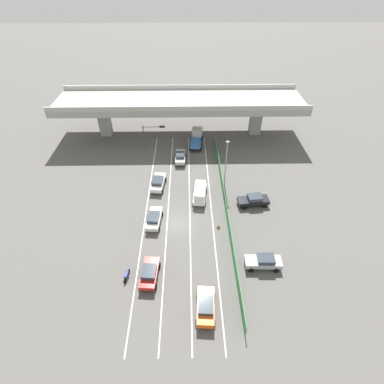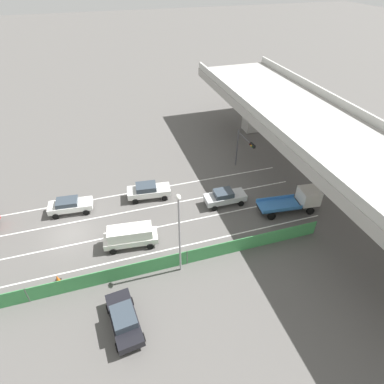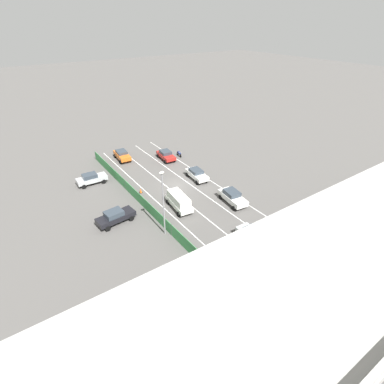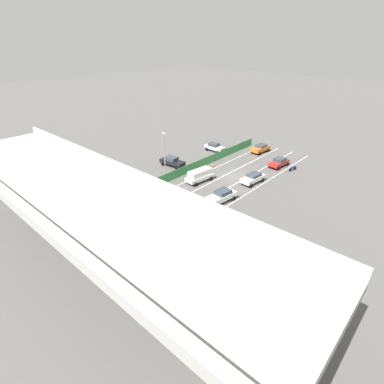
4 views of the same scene
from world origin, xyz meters
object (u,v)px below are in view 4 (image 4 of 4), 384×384
Objects in this scene: car_van_white at (200,175)px; street_lamp at (165,153)px; car_sedan_white at (222,196)px; traffic_light at (169,218)px; car_hatchback_white at (253,178)px; car_sedan_silver at (165,207)px; parked_wagon_silver at (215,147)px; car_taxi_orange at (261,148)px; motorcycle at (293,168)px; flatbed_truck_blue at (106,218)px; traffic_cone at (213,165)px; car_sedan_red at (279,162)px; parked_sedan_dark at (172,161)px.

car_van_white is 6.61m from street_lamp.
car_van_white is (6.64, -2.93, 0.22)m from car_sedan_white.
car_hatchback_white is at bearing -84.72° from traffic_light.
car_sedan_silver is 25.72m from parked_wagon_silver.
traffic_light is at bearing 140.93° from car_sedan_silver.
street_lamp reaches higher than car_taxi_orange.
street_lamp reaches higher than motorcycle.
car_van_white is 14.87m from parked_wagon_silver.
flatbed_truck_blue is 31.37m from parked_wagon_silver.
car_sedan_white is 13.03m from traffic_cone.
street_lamp is (13.34, 17.91, 4.35)m from motorcycle.
car_van_white is 17.55m from flatbed_truck_blue.
car_sedan_red is at bearing -88.74° from car_hatchback_white.
car_sedan_red is at bearing -97.55° from car_sedan_silver.
car_van_white is at bearing -60.33° from traffic_light.
motorcycle is 29.42m from traffic_light.
car_taxi_orange is (6.54, -13.33, 0.04)m from car_hatchback_white.
car_sedan_white is 15.39m from parked_sedan_dark.
traffic_cone is (11.51, 7.87, -0.13)m from motorcycle.
parked_sedan_dark is 23.58m from traffic_light.
car_van_white is (0.09, 18.67, 0.25)m from car_taxi_orange.
parked_sedan_dark is 0.97× the size of traffic_light.
car_sedan_white reaches higher than car_hatchback_white.
car_hatchback_white is at bearing -165.98° from parked_sedan_dark.
parked_sedan_dark is at bearing 64.44° from car_taxi_orange.
car_van_white is at bearing 38.86° from car_hatchback_white.
car_hatchback_white is at bearing -102.42° from car_sedan_silver.
traffic_cone is (9.01, -9.39, -0.62)m from car_sedan_white.
parked_sedan_dark is (8.04, -1.68, -0.24)m from car_van_white.
parked_wagon_silver is 0.92× the size of parked_sedan_dark.
car_sedan_silver is at bearing 132.39° from parked_sedan_dark.
car_sedan_silver is at bearing -114.48° from flatbed_truck_blue.
car_sedan_red is 6.31× the size of traffic_cone.
car_van_white reaches higher than motorcycle.
car_sedan_white is 0.60× the size of street_lamp.
traffic_light is (-8.41, 33.59, 2.68)m from car_taxi_orange.
car_sedan_silver is 25.61m from motorcycle.
car_taxi_orange is 12.47m from traffic_cone.
car_sedan_white is 2.51× the size of motorcycle.
car_sedan_red is 0.69× the size of flatbed_truck_blue.
flatbed_truck_blue is 3.35× the size of motorcycle.
car_sedan_white is at bearing 131.05° from parked_wagon_silver.
flatbed_truck_blue is (0.15, 36.22, 0.33)m from car_taxi_orange.
car_taxi_orange is 0.94× the size of parked_sedan_dark.
car_sedan_silver is 0.99× the size of car_taxi_orange.
traffic_light is (-16.54, 16.59, 2.67)m from parked_sedan_dark.
street_lamp is at bearing 126.14° from parked_sedan_dark.
traffic_light reaches higher than car_sedan_silver.
motorcycle is at bearing -105.62° from car_hatchback_white.
car_sedan_silver is at bearing 106.49° from car_van_white.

